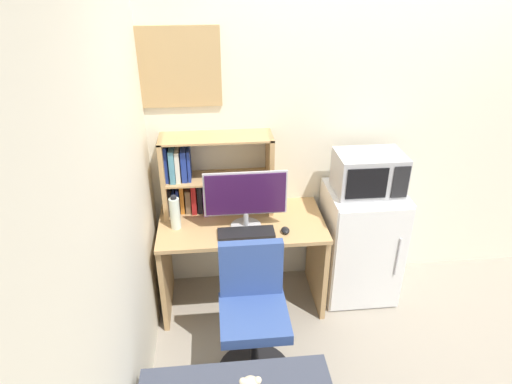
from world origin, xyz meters
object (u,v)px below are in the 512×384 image
(microwave, at_px, (369,173))
(monitor, at_px, (246,197))
(computer_mouse, at_px, (285,230))
(keyboard, at_px, (246,233))
(mini_fridge, at_px, (360,243))
(desk_chair, at_px, (253,321))
(hutch_bookshelf, at_px, (202,177))
(water_bottle, at_px, (175,213))
(wall_corkboard, at_px, (179,67))

(microwave, bearing_deg, monitor, -172.61)
(computer_mouse, bearing_deg, keyboard, 178.55)
(monitor, distance_m, keyboard, 0.24)
(mini_fridge, xyz_separation_m, desk_chair, (-0.89, -0.71, -0.03))
(hutch_bookshelf, bearing_deg, water_bottle, -129.76)
(computer_mouse, relative_size, water_bottle, 0.32)
(water_bottle, relative_size, mini_fridge, 0.28)
(keyboard, xyz_separation_m, mini_fridge, (0.89, 0.20, -0.28))
(hutch_bookshelf, height_order, mini_fridge, hutch_bookshelf)
(water_bottle, bearing_deg, mini_fridge, 3.00)
(hutch_bookshelf, distance_m, keyboard, 0.53)
(hutch_bookshelf, xyz_separation_m, wall_corkboard, (-0.10, 0.11, 0.75))
(microwave, distance_m, desk_chair, 1.30)
(mini_fridge, relative_size, wall_corkboard, 1.63)
(hutch_bookshelf, relative_size, monitor, 1.39)
(monitor, height_order, desk_chair, monitor)
(hutch_bookshelf, relative_size, desk_chair, 0.87)
(keyboard, bearing_deg, hutch_bookshelf, 128.89)
(computer_mouse, relative_size, wall_corkboard, 0.15)
(water_bottle, height_order, mini_fridge, water_bottle)
(monitor, relative_size, water_bottle, 2.26)
(monitor, xyz_separation_m, computer_mouse, (0.26, -0.10, -0.22))
(wall_corkboard, bearing_deg, hutch_bookshelf, -45.24)
(desk_chair, bearing_deg, computer_mouse, 61.57)
(desk_chair, bearing_deg, mini_fridge, 38.54)
(keyboard, height_order, water_bottle, water_bottle)
(hutch_bookshelf, height_order, wall_corkboard, wall_corkboard)
(monitor, bearing_deg, keyboard, -93.67)
(wall_corkboard, bearing_deg, microwave, -11.36)
(monitor, distance_m, desk_chair, 0.81)
(computer_mouse, bearing_deg, water_bottle, 169.47)
(computer_mouse, height_order, water_bottle, water_bottle)
(computer_mouse, xyz_separation_m, wall_corkboard, (-0.66, 0.47, 1.01))
(monitor, distance_m, computer_mouse, 0.36)
(hutch_bookshelf, distance_m, computer_mouse, 0.72)
(microwave, relative_size, wall_corkboard, 0.85)
(keyboard, relative_size, wall_corkboard, 0.70)
(monitor, distance_m, water_bottle, 0.50)
(microwave, bearing_deg, hutch_bookshelf, 172.64)
(microwave, relative_size, desk_chair, 0.52)
(keyboard, xyz_separation_m, water_bottle, (-0.48, 0.13, 0.11))
(desk_chair, bearing_deg, hutch_bookshelf, 108.39)
(mini_fridge, bearing_deg, hutch_bookshelf, 172.49)
(computer_mouse, bearing_deg, hutch_bookshelf, 146.75)
(computer_mouse, distance_m, wall_corkboard, 1.30)
(keyboard, bearing_deg, computer_mouse, -1.45)
(monitor, xyz_separation_m, desk_chair, (-0.01, -0.60, -0.54))
(computer_mouse, bearing_deg, desk_chair, -118.43)
(computer_mouse, bearing_deg, wall_corkboard, 144.57)
(keyboard, distance_m, desk_chair, 0.60)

